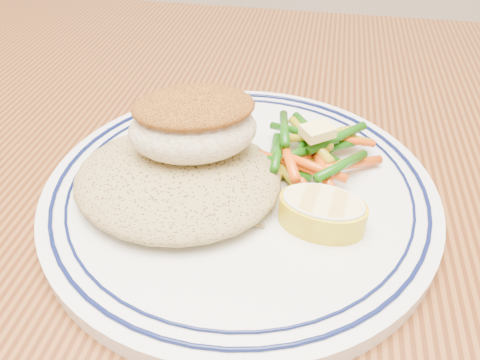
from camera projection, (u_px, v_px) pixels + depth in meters
name	position (u px, v px, depth m)	size (l,w,h in m)	color
dining_table	(215.00, 285.00, 0.43)	(1.50, 0.90, 0.75)	#502710
plate	(240.00, 190.00, 0.37)	(0.30, 0.30, 0.02)	white
rice_pilaf	(177.00, 175.00, 0.35)	(0.16, 0.14, 0.03)	olive
fish_fillet	(193.00, 124.00, 0.34)	(0.11, 0.09, 0.05)	beige
vegetable_pile	(309.00, 152.00, 0.37)	(0.11, 0.10, 0.03)	#B4A213
butter_pat	(318.00, 131.00, 0.36)	(0.02, 0.02, 0.01)	#FFEF7C
lemon_wedge	(322.00, 211.00, 0.32)	(0.07, 0.06, 0.02)	yellow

